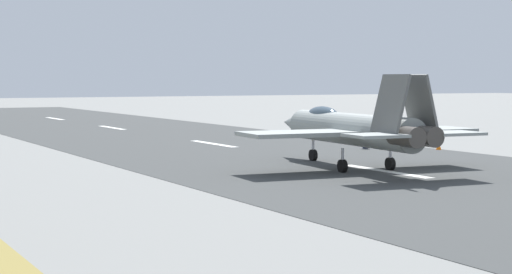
{
  "coord_description": "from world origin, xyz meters",
  "views": [
    {
      "loc": [
        -39.14,
        29.74,
        5.4
      ],
      "look_at": [
        1.69,
        7.94,
        2.2
      ],
      "focal_mm": 59.52,
      "sensor_mm": 36.0,
      "label": 1
    }
  ],
  "objects_px": {
    "fighter_jet": "(351,128)",
    "crew_person": "(365,137)",
    "marker_cone_mid": "(439,146)",
    "marker_cone_far": "(313,133)"
  },
  "relations": [
    {
      "from": "fighter_jet",
      "to": "crew_person",
      "type": "bearing_deg",
      "value": -38.85
    },
    {
      "from": "crew_person",
      "to": "marker_cone_mid",
      "type": "xyz_separation_m",
      "value": [
        -3.68,
        -4.14,
        -0.58
      ]
    },
    {
      "from": "crew_person",
      "to": "marker_cone_far",
      "type": "relative_size",
      "value": 3.12
    },
    {
      "from": "marker_cone_mid",
      "to": "marker_cone_far",
      "type": "distance_m",
      "value": 17.9
    },
    {
      "from": "crew_person",
      "to": "marker_cone_mid",
      "type": "bearing_deg",
      "value": -131.66
    },
    {
      "from": "fighter_jet",
      "to": "marker_cone_far",
      "type": "height_order",
      "value": "fighter_jet"
    },
    {
      "from": "crew_person",
      "to": "marker_cone_mid",
      "type": "distance_m",
      "value": 5.57
    },
    {
      "from": "fighter_jet",
      "to": "crew_person",
      "type": "relative_size",
      "value": 10.41
    },
    {
      "from": "marker_cone_mid",
      "to": "marker_cone_far",
      "type": "xyz_separation_m",
      "value": [
        17.9,
        0.0,
        0.0
      ]
    },
    {
      "from": "fighter_jet",
      "to": "marker_cone_mid",
      "type": "xyz_separation_m",
      "value": [
        7.76,
        -13.36,
        -2.15
      ]
    }
  ]
}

